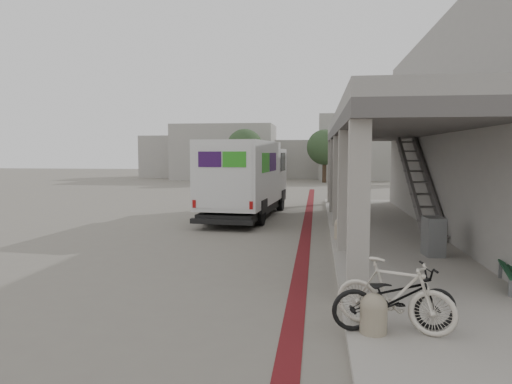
# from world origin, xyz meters

# --- Properties ---
(ground) EXTENTS (120.00, 120.00, 0.00)m
(ground) POSITION_xyz_m (0.00, 0.00, 0.00)
(ground) COLOR slate
(ground) RESTS_ON ground
(bike_lane_stripe) EXTENTS (0.35, 40.00, 0.01)m
(bike_lane_stripe) POSITION_xyz_m (1.00, 2.00, 0.01)
(bike_lane_stripe) COLOR #5B1216
(bike_lane_stripe) RESTS_ON ground
(sidewalk) EXTENTS (4.40, 28.00, 0.12)m
(sidewalk) POSITION_xyz_m (4.00, 0.00, 0.06)
(sidewalk) COLOR gray
(sidewalk) RESTS_ON ground
(transit_building) EXTENTS (7.60, 17.00, 7.00)m
(transit_building) POSITION_xyz_m (6.83, 4.50, 3.40)
(transit_building) COLOR gray
(transit_building) RESTS_ON ground
(distant_backdrop) EXTENTS (28.00, 10.00, 6.50)m
(distant_backdrop) POSITION_xyz_m (-2.84, 35.89, 2.70)
(distant_backdrop) COLOR gray
(distant_backdrop) RESTS_ON ground
(tree_left) EXTENTS (3.20, 3.20, 4.80)m
(tree_left) POSITION_xyz_m (-5.00, 28.00, 3.18)
(tree_left) COLOR #38281C
(tree_left) RESTS_ON ground
(tree_mid) EXTENTS (3.20, 3.20, 4.80)m
(tree_mid) POSITION_xyz_m (2.00, 30.00, 3.18)
(tree_mid) COLOR #38281C
(tree_mid) RESTS_ON ground
(tree_right) EXTENTS (3.20, 3.20, 4.80)m
(tree_right) POSITION_xyz_m (10.00, 29.00, 3.18)
(tree_right) COLOR #38281C
(tree_right) RESTS_ON ground
(fedex_truck) EXTENTS (2.94, 7.65, 3.19)m
(fedex_truck) POSITION_xyz_m (-1.60, 7.04, 1.70)
(fedex_truck) COLOR black
(fedex_truck) RESTS_ON ground
(bollard_near) EXTENTS (0.39, 0.39, 0.59)m
(bollard_near) POSITION_xyz_m (2.19, -5.25, 0.41)
(bollard_near) COLOR gray
(bollard_near) RESTS_ON sidewalk
(bollard_far) EXTENTS (0.43, 0.43, 0.64)m
(bollard_far) POSITION_xyz_m (2.10, 2.05, 0.44)
(bollard_far) COLOR gray
(bollard_far) RESTS_ON sidewalk
(utility_cabinet) EXTENTS (0.50, 0.63, 0.99)m
(utility_cabinet) POSITION_xyz_m (4.30, 0.05, 0.62)
(utility_cabinet) COLOR slate
(utility_cabinet) RESTS_ON sidewalk
(bicycle_black) EXTENTS (1.93, 0.94, 0.97)m
(bicycle_black) POSITION_xyz_m (2.50, -5.10, 0.61)
(bicycle_black) COLOR black
(bicycle_black) RESTS_ON sidewalk
(bicycle_cream) EXTENTS (1.83, 1.15, 1.06)m
(bicycle_cream) POSITION_xyz_m (2.50, -5.09, 0.65)
(bicycle_cream) COLOR beige
(bicycle_cream) RESTS_ON sidewalk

